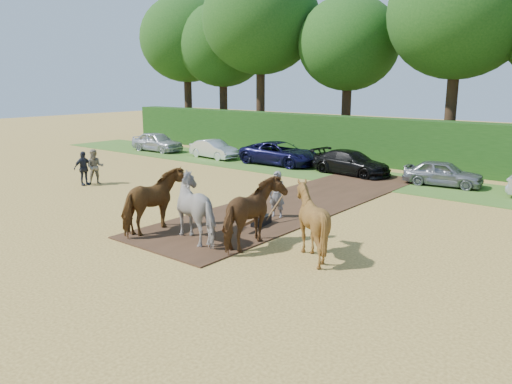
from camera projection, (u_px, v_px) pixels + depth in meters
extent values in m
plane|color=gold|center=(156.00, 232.00, 17.84)|extent=(120.00, 120.00, 0.00)
cube|color=#472D1C|center=(301.00, 202.00, 22.21)|extent=(4.50, 17.00, 0.05)
cube|color=#38601E|center=(348.00, 175.00, 28.44)|extent=(50.00, 5.00, 0.03)
cube|color=#14380F|center=(384.00, 142.00, 31.52)|extent=(46.00, 1.60, 3.00)
imported|color=#9F987D|center=(95.00, 167.00, 25.97)|extent=(1.09, 1.13, 1.83)
imported|color=#22252E|center=(83.00, 168.00, 25.68)|extent=(0.50, 1.06, 1.77)
imported|color=brown|center=(155.00, 202.00, 17.60)|extent=(1.63, 2.82, 2.25)
imported|color=#B0A69E|center=(202.00, 208.00, 16.80)|extent=(2.51, 2.25, 2.25)
imported|color=brown|center=(254.00, 214.00, 16.01)|extent=(1.63, 2.82, 2.25)
imported|color=brown|center=(311.00, 221.00, 15.22)|extent=(2.13, 2.31, 2.25)
cube|color=black|center=(261.00, 221.00, 18.58)|extent=(0.53, 1.01, 0.37)
cube|color=brown|center=(253.00, 220.00, 18.00)|extent=(0.35, 1.49, 0.11)
cylinder|color=brown|center=(263.00, 207.00, 19.11)|extent=(0.39, 1.06, 0.79)
cylinder|color=brown|center=(274.00, 208.00, 18.88)|extent=(0.09, 1.09, 0.79)
imported|color=#999891|center=(277.00, 195.00, 19.51)|extent=(0.75, 0.56, 1.88)
imported|color=#B9BBC0|center=(157.00, 142.00, 38.03)|extent=(4.43, 1.96, 1.48)
imported|color=silver|center=(214.00, 149.00, 34.65)|extent=(4.01, 1.73, 1.28)
imported|color=#121136|center=(280.00, 153.00, 31.94)|extent=(5.38, 2.55, 1.48)
imported|color=black|center=(351.00, 163.00, 28.63)|extent=(4.99, 2.52, 1.39)
imported|color=gray|center=(443.00, 173.00, 25.54)|extent=(4.07, 2.05, 1.33)
cylinder|color=#382616|center=(188.00, 107.00, 46.41)|extent=(0.70, 0.70, 5.85)
ellipsoid|color=#163F11|center=(186.00, 39.00, 45.08)|extent=(8.40, 8.40, 7.73)
cylinder|color=#382616|center=(224.00, 110.00, 44.37)|extent=(0.70, 0.70, 5.40)
ellipsoid|color=#163F11|center=(223.00, 45.00, 43.14)|extent=(7.80, 7.80, 7.18)
cylinder|color=#382616|center=(261.00, 106.00, 40.41)|extent=(0.70, 0.70, 6.53)
ellipsoid|color=#163F11|center=(261.00, 19.00, 38.95)|extent=(9.20, 9.20, 8.46)
cylinder|color=#382616|center=(346.00, 118.00, 37.39)|extent=(0.70, 0.70, 5.17)
ellipsoid|color=#163F11|center=(349.00, 43.00, 36.22)|extent=(7.40, 7.40, 6.81)
cylinder|color=#382616|center=(450.00, 117.00, 31.61)|extent=(0.70, 0.70, 6.08)
ellipsoid|color=#163F11|center=(459.00, 13.00, 30.24)|extent=(8.60, 8.60, 7.91)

